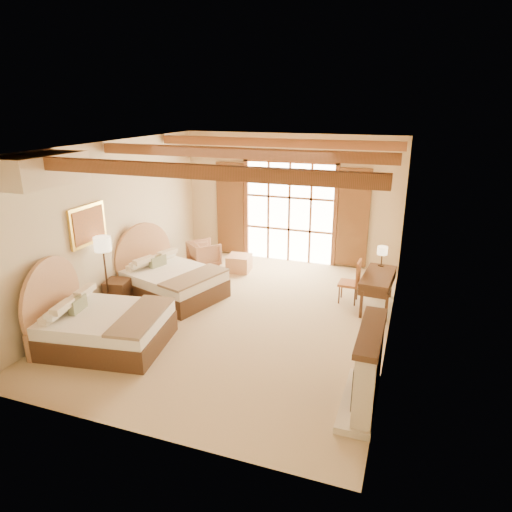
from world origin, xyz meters
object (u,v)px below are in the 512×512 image
at_px(nightstand, 118,293).
at_px(bed_near, 98,323).
at_px(bed_far, 167,279).
at_px(desk, 377,289).
at_px(armchair, 204,254).

bearing_deg(nightstand, bed_near, -76.26).
relative_size(bed_far, desk, 1.76).
distance_m(bed_far, nightstand, 1.03).
distance_m(bed_near, bed_far, 2.18).
distance_m(bed_far, armchair, 1.95).
bearing_deg(nightstand, bed_far, 37.70).
xyz_separation_m(nightstand, armchair, (0.61, 2.70, 0.05)).
bearing_deg(bed_far, desk, 29.64).
height_order(bed_near, nightstand, bed_near).
relative_size(bed_far, nightstand, 4.36).
bearing_deg(bed_near, nightstand, 104.89).
distance_m(armchair, desk, 4.43).
bearing_deg(desk, bed_near, -140.35).
bearing_deg(bed_near, bed_far, 79.45).
xyz_separation_m(bed_near, bed_far, (0.07, 2.18, -0.01)).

